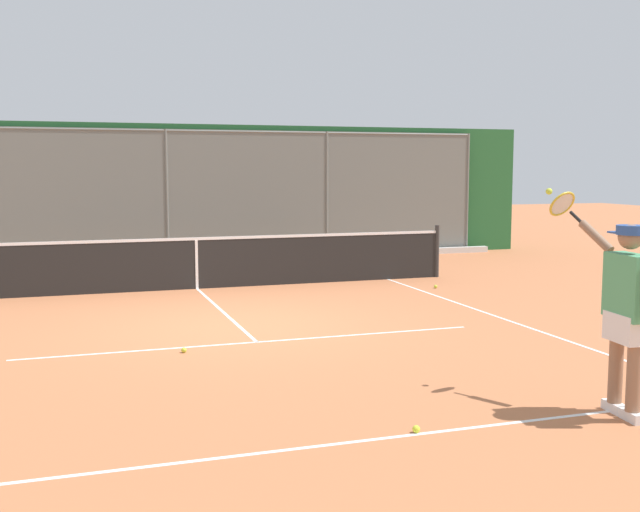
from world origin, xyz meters
name	(u,v)px	position (x,y,z in m)	size (l,w,h in m)	color
ground_plane	(238,326)	(0.00, 0.00, 0.00)	(60.00, 60.00, 0.00)	#B76B42
court_line_markings	(263,348)	(0.00, 1.44, 0.00)	(7.77, 8.48, 0.01)	white
fence_backdrop	(163,193)	(0.00, -8.22, 1.62)	(18.79, 1.37, 3.27)	slate
tennis_net	(197,262)	(0.00, -3.53, 0.49)	(9.99, 0.09, 1.07)	#2D2D2D
tennis_player	(626,304)	(-2.44, 5.05, 1.04)	(0.38, 1.45, 2.04)	silver
tennis_ball_mid_court	(416,429)	(-0.47, 4.88, 0.03)	(0.07, 0.07, 0.07)	#CCDB33
tennis_ball_by_sideline	(436,287)	(-4.24, -2.18, 0.03)	(0.07, 0.07, 0.07)	#C1D138
tennis_ball_near_baseline	(184,350)	(0.98, 1.38, 0.03)	(0.07, 0.07, 0.07)	#C1D138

